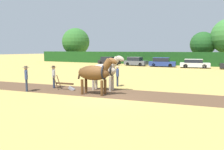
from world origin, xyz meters
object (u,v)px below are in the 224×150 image
(draft_horse_lead_left, at_px, (95,73))
(farmer_beside_team, at_px, (117,75))
(plow, at_px, (66,85))
(draft_horse_lead_right, at_px, (105,70))
(parked_car_center_left, at_px, (162,62))
(parked_car_center, at_px, (194,64))
(farmer_at_plow, at_px, (54,75))
(parked_car_far_left, at_px, (109,61))
(parked_car_left, at_px, (136,62))
(farmer_onlooker_left, at_px, (26,76))
(tree_far_left, at_px, (76,42))
(tree_left, at_px, (203,44))

(draft_horse_lead_left, distance_m, farmer_beside_team, 3.59)
(plow, bearing_deg, draft_horse_lead_right, 16.42)
(parked_car_center_left, bearing_deg, parked_car_center, -7.21)
(farmer_at_plow, xyz_separation_m, farmer_beside_team, (3.88, 2.95, -0.06))
(parked_car_far_left, height_order, parked_car_left, parked_car_left)
(plow, relative_size, farmer_onlooker_left, 0.94)
(tree_far_left, height_order, farmer_beside_team, tree_far_left)
(parked_car_center_left, distance_m, parked_car_center, 5.18)
(draft_horse_lead_right, height_order, farmer_beside_team, draft_horse_lead_right)
(tree_far_left, relative_size, tree_left, 1.33)
(parked_car_far_left, xyz_separation_m, parked_car_left, (5.38, 0.35, 0.01))
(tree_far_left, relative_size, farmer_beside_team, 5.31)
(parked_car_far_left, relative_size, parked_car_left, 1.08)
(draft_horse_lead_left, xyz_separation_m, farmer_onlooker_left, (-4.77, -1.32, -0.36))
(draft_horse_lead_left, xyz_separation_m, draft_horse_lead_right, (-0.20, 1.55, 0.03))
(tree_left, distance_m, farmer_at_plow, 34.61)
(tree_far_left, bearing_deg, plow, -53.72)
(farmer_onlooker_left, bearing_deg, draft_horse_lead_right, -16.94)
(parked_car_center_left, bearing_deg, parked_car_far_left, 172.56)
(tree_left, distance_m, farmer_onlooker_left, 36.62)
(parked_car_center, bearing_deg, plow, -111.35)
(draft_horse_lead_right, bearing_deg, parked_car_center_left, 87.70)
(parked_car_center_left, bearing_deg, draft_horse_lead_right, -91.82)
(draft_horse_lead_right, distance_m, parked_car_center, 23.65)
(draft_horse_lead_right, bearing_deg, tree_left, 76.82)
(parked_car_far_left, bearing_deg, parked_car_left, 13.64)
(farmer_at_plow, bearing_deg, parked_car_center, 26.80)
(tree_far_left, xyz_separation_m, farmer_at_plow, (23.75, -34.00, -3.96))
(tree_far_left, bearing_deg, parked_car_center, -17.42)
(tree_far_left, xyz_separation_m, parked_car_far_left, (15.04, -9.55, -4.20))
(draft_horse_lead_left, height_order, plow, draft_horse_lead_left)
(tree_left, distance_m, plow, 34.60)
(farmer_at_plow, bearing_deg, draft_horse_lead_right, -33.79)
(draft_horse_lead_left, relative_size, parked_car_center_left, 0.61)
(parked_car_left, xyz_separation_m, parked_car_center_left, (4.97, -0.40, -0.00))
(farmer_onlooker_left, bearing_deg, tree_far_left, 73.63)
(draft_horse_lead_left, relative_size, parked_car_left, 0.66)
(farmer_at_plow, bearing_deg, farmer_beside_team, -10.36)
(farmer_at_plow, xyz_separation_m, parked_car_left, (-3.33, 24.80, -0.23))
(parked_car_left, bearing_deg, farmer_onlooker_left, -79.84)
(parked_car_left, bearing_deg, draft_horse_lead_right, -68.67)
(tree_far_left, height_order, tree_left, tree_far_left)
(tree_left, distance_m, draft_horse_lead_right, 33.06)
(farmer_at_plow, bearing_deg, parked_car_left, 50.06)
(parked_car_far_left, distance_m, parked_car_center, 15.53)
(plow, relative_size, parked_car_left, 0.39)
(tree_left, xyz_separation_m, parked_car_left, (-10.34, -8.96, -3.21))
(farmer_at_plow, bearing_deg, parked_car_far_left, 62.03)
(tree_far_left, bearing_deg, draft_horse_lead_right, -50.12)
(draft_horse_lead_right, bearing_deg, parked_car_left, 99.08)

